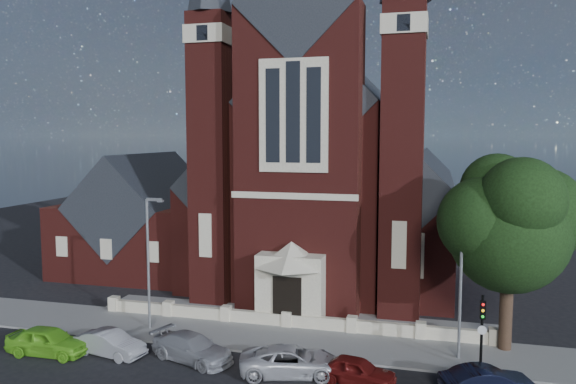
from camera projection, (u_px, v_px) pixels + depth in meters
name	position (u px, v px, depth m)	size (l,w,h in m)	color
ground	(316.00, 291.00, 42.67)	(120.00, 120.00, 0.00)	black
pavement_strip	(278.00, 339.00, 32.57)	(60.00, 5.00, 0.12)	slate
forecourt_paving	(295.00, 318.00, 36.42)	(26.00, 3.00, 0.14)	slate
forecourt_wall	(287.00, 328.00, 34.50)	(24.00, 0.40, 0.90)	#B2A98E
church	(335.00, 176.00, 49.48)	(20.01, 34.90, 29.20)	#501915
parish_hall	(145.00, 224.00, 49.25)	(12.00, 12.20, 10.24)	#501915
street_tree	(512.00, 226.00, 29.81)	(6.40, 6.60, 10.70)	black
street_lamp_left	(149.00, 256.00, 33.66)	(1.16, 0.22, 8.09)	gray
street_lamp_right	(463.00, 275.00, 29.05)	(1.16, 0.22, 8.09)	gray
traffic_signal	(482.00, 324.00, 27.50)	(0.28, 0.42, 4.00)	black
car_lime_van	(48.00, 341.00, 30.15)	(1.81, 4.51, 1.54)	#71CB28
car_silver_a	(110.00, 344.00, 30.07)	(1.41, 4.04, 1.33)	gray
car_silver_b	(192.00, 348.00, 29.36)	(1.95, 4.80, 1.39)	gray
car_white_suv	(291.00, 361.00, 27.64)	(2.34, 5.08, 1.41)	silver
car_dark_red	(357.00, 371.00, 26.66)	(1.52, 3.78, 1.29)	#5F1210
car_navy	(488.00, 383.00, 25.20)	(1.48, 4.24, 1.40)	black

